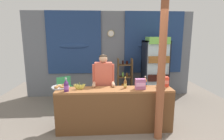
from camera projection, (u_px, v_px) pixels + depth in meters
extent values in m
plane|color=slate|center=(113.00, 117.00, 4.55)|extent=(7.43, 7.43, 0.00)
cube|color=slate|center=(109.00, 55.00, 6.02)|extent=(5.54, 0.12, 2.81)
cube|color=navy|center=(74.00, 43.00, 5.79)|extent=(1.74, 0.04, 2.01)
ellipsoid|color=navy|center=(74.00, 46.00, 5.79)|extent=(0.96, 0.10, 0.16)
cube|color=navy|center=(154.00, 43.00, 5.95)|extent=(1.95, 0.04, 2.01)
ellipsoid|color=navy|center=(154.00, 46.00, 5.95)|extent=(1.07, 0.10, 0.16)
cylinder|color=tan|center=(111.00, 34.00, 5.81)|extent=(0.22, 0.03, 0.22)
cylinder|color=white|center=(111.00, 34.00, 5.80)|extent=(0.19, 0.01, 0.19)
cube|color=beige|center=(94.00, 50.00, 5.88)|extent=(0.24, 0.02, 0.18)
cube|color=#935B33|center=(115.00, 90.00, 3.80)|extent=(2.46, 0.45, 0.04)
cube|color=brown|center=(115.00, 114.00, 3.69)|extent=(2.46, 0.04, 0.89)
cube|color=brown|center=(59.00, 112.00, 3.81)|extent=(0.08, 0.40, 0.89)
cube|color=brown|center=(168.00, 109.00, 3.96)|extent=(0.08, 0.40, 0.89)
cylinder|color=#995133|center=(159.00, 107.00, 3.52)|extent=(0.16, 0.16, 1.34)
cylinder|color=#995133|center=(163.00, 38.00, 3.27)|extent=(0.14, 0.14, 1.34)
ellipsoid|color=#995133|center=(164.00, 89.00, 3.46)|extent=(0.06, 0.05, 0.08)
cube|color=black|center=(152.00, 69.00, 5.90)|extent=(0.73, 0.04, 1.89)
cube|color=black|center=(144.00, 71.00, 5.59)|extent=(0.04, 0.64, 1.89)
cube|color=black|center=(165.00, 71.00, 5.63)|extent=(0.04, 0.64, 1.89)
cube|color=black|center=(156.00, 41.00, 5.43)|extent=(0.73, 0.64, 0.04)
cube|color=black|center=(153.00, 98.00, 5.78)|extent=(0.73, 0.64, 0.08)
cube|color=silver|center=(158.00, 71.00, 5.30)|extent=(0.67, 0.02, 1.73)
cylinder|color=#B7B7BC|center=(168.00, 73.00, 5.30)|extent=(0.02, 0.02, 0.40)
cube|color=silver|center=(154.00, 79.00, 5.66)|extent=(0.65, 0.56, 0.02)
cube|color=black|center=(156.00, 76.00, 5.51)|extent=(0.61, 0.52, 0.20)
cube|color=silver|center=(155.00, 62.00, 5.55)|extent=(0.65, 0.56, 0.02)
cube|color=brown|center=(157.00, 59.00, 5.40)|extent=(0.61, 0.52, 0.20)
cube|color=silver|center=(156.00, 44.00, 5.45)|extent=(0.65, 0.56, 0.02)
cube|color=#75C64C|center=(157.00, 40.00, 5.30)|extent=(0.61, 0.52, 0.20)
cube|color=brown|center=(118.00, 79.00, 5.79)|extent=(0.04, 0.28, 1.32)
cube|color=brown|center=(131.00, 79.00, 5.81)|extent=(0.04, 0.28, 1.32)
cube|color=brown|center=(125.00, 65.00, 5.71)|extent=(0.44, 0.28, 0.02)
cylinder|color=black|center=(123.00, 62.00, 5.69)|extent=(0.05, 0.05, 0.12)
cylinder|color=black|center=(127.00, 63.00, 5.70)|extent=(0.06, 0.06, 0.11)
cube|color=brown|center=(125.00, 77.00, 5.79)|extent=(0.44, 0.28, 0.02)
cylinder|color=#75C64C|center=(123.00, 74.00, 5.77)|extent=(0.06, 0.06, 0.14)
cylinder|color=brown|center=(127.00, 75.00, 5.78)|extent=(0.05, 0.05, 0.11)
cube|color=brown|center=(125.00, 89.00, 5.86)|extent=(0.44, 0.28, 0.02)
cylinder|color=orange|center=(123.00, 86.00, 5.84)|extent=(0.07, 0.07, 0.16)
cylinder|color=black|center=(127.00, 86.00, 5.85)|extent=(0.07, 0.07, 0.14)
cube|color=#4CC675|center=(67.00, 92.00, 5.14)|extent=(0.61, 0.61, 0.04)
cube|color=#4CC675|center=(64.00, 83.00, 5.25)|extent=(0.37, 0.27, 0.40)
cylinder|color=#4CC675|center=(64.00, 103.00, 4.92)|extent=(0.04, 0.04, 0.44)
cylinder|color=#4CC675|center=(76.00, 100.00, 5.14)|extent=(0.04, 0.04, 0.44)
cylinder|color=#4CC675|center=(58.00, 99.00, 5.21)|extent=(0.04, 0.04, 0.44)
cylinder|color=#4CC675|center=(71.00, 96.00, 5.44)|extent=(0.04, 0.04, 0.44)
cube|color=#4CC675|center=(60.00, 90.00, 4.99)|extent=(0.25, 0.35, 0.03)
cube|color=#4CC675|center=(73.00, 87.00, 5.23)|extent=(0.25, 0.35, 0.03)
cylinder|color=#28282D|center=(100.00, 104.00, 4.26)|extent=(0.11, 0.11, 0.87)
cylinder|color=#28282D|center=(107.00, 104.00, 4.27)|extent=(0.11, 0.11, 0.87)
cube|color=#D15B47|center=(103.00, 75.00, 4.13)|extent=(0.39, 0.20, 0.57)
sphere|color=tan|center=(103.00, 59.00, 4.06)|extent=(0.19, 0.19, 0.19)
ellipsoid|color=#2D2319|center=(103.00, 57.00, 4.06)|extent=(0.18, 0.18, 0.10)
cylinder|color=#D15B47|center=(94.00, 73.00, 4.11)|extent=(0.08, 0.08, 0.43)
cylinder|color=tan|center=(94.00, 84.00, 4.00)|extent=(0.07, 0.26, 0.07)
sphere|color=tan|center=(94.00, 86.00, 3.88)|extent=(0.08, 0.08, 0.08)
cylinder|color=#D15B47|center=(113.00, 73.00, 4.14)|extent=(0.08, 0.08, 0.43)
cylinder|color=tan|center=(113.00, 84.00, 4.03)|extent=(0.07, 0.26, 0.07)
sphere|color=tan|center=(113.00, 85.00, 3.90)|extent=(0.08, 0.08, 0.08)
cylinder|color=#56286B|center=(66.00, 87.00, 3.61)|extent=(0.09, 0.09, 0.17)
cone|color=#56286B|center=(66.00, 81.00, 3.58)|extent=(0.09, 0.09, 0.08)
cylinder|color=silver|center=(66.00, 79.00, 3.57)|extent=(0.04, 0.04, 0.03)
cylinder|color=purple|center=(66.00, 87.00, 3.61)|extent=(0.10, 0.10, 0.08)
cylinder|color=orange|center=(145.00, 83.00, 3.96)|extent=(0.07, 0.07, 0.15)
cone|color=orange|center=(145.00, 79.00, 3.94)|extent=(0.07, 0.07, 0.07)
cylinder|color=white|center=(145.00, 77.00, 3.93)|extent=(0.03, 0.03, 0.02)
cylinder|color=#194C99|center=(145.00, 83.00, 3.96)|extent=(0.07, 0.07, 0.07)
cylinder|color=brown|center=(125.00, 85.00, 3.83)|extent=(0.06, 0.06, 0.15)
cone|color=brown|center=(125.00, 80.00, 3.81)|extent=(0.06, 0.06, 0.07)
cylinder|color=#E5CC4C|center=(125.00, 78.00, 3.80)|extent=(0.03, 0.03, 0.02)
cylinder|color=#E5D166|center=(125.00, 85.00, 3.83)|extent=(0.06, 0.06, 0.07)
cube|color=#E5422D|center=(164.00, 82.00, 3.95)|extent=(0.19, 0.11, 0.22)
cube|color=#FF826D|center=(165.00, 82.00, 3.89)|extent=(0.17, 0.00, 0.08)
cube|color=#B76699|center=(140.00, 84.00, 3.75)|extent=(0.22, 0.11, 0.22)
cube|color=#F7A5D8|center=(141.00, 85.00, 3.70)|extent=(0.19, 0.00, 0.08)
cylinder|color=#BCBCC1|center=(61.00, 87.00, 3.87)|extent=(0.37, 0.37, 0.02)
torus|color=#BCBCC1|center=(61.00, 87.00, 3.87)|extent=(0.39, 0.39, 0.02)
ellipsoid|color=#B2753D|center=(66.00, 86.00, 3.87)|extent=(0.09, 0.09, 0.04)
ellipsoid|color=#B2753D|center=(64.00, 85.00, 3.96)|extent=(0.09, 0.07, 0.05)
ellipsoid|color=tan|center=(60.00, 85.00, 3.92)|extent=(0.09, 0.07, 0.04)
ellipsoid|color=#A36638|center=(58.00, 86.00, 3.86)|extent=(0.07, 0.08, 0.04)
ellipsoid|color=#B2753D|center=(56.00, 87.00, 3.75)|extent=(0.09, 0.07, 0.06)
ellipsoid|color=#C68947|center=(62.00, 87.00, 3.80)|extent=(0.11, 0.07, 0.05)
ellipsoid|color=#CCC14C|center=(75.00, 87.00, 3.75)|extent=(0.09, 0.04, 0.13)
ellipsoid|color=#CCC14C|center=(76.00, 87.00, 3.73)|extent=(0.08, 0.03, 0.14)
ellipsoid|color=#CCC14C|center=(78.00, 87.00, 3.74)|extent=(0.06, 0.04, 0.14)
ellipsoid|color=#CCC14C|center=(79.00, 87.00, 3.76)|extent=(0.05, 0.04, 0.12)
ellipsoid|color=#CCC14C|center=(80.00, 87.00, 3.74)|extent=(0.05, 0.04, 0.12)
ellipsoid|color=#CCC14C|center=(81.00, 87.00, 3.75)|extent=(0.05, 0.04, 0.12)
ellipsoid|color=#CCC14C|center=(82.00, 87.00, 3.75)|extent=(0.07, 0.03, 0.14)
ellipsoid|color=#CCC14C|center=(84.00, 87.00, 3.75)|extent=(0.10, 0.04, 0.14)
cylinder|color=olive|center=(79.00, 83.00, 3.73)|extent=(0.02, 0.02, 0.05)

